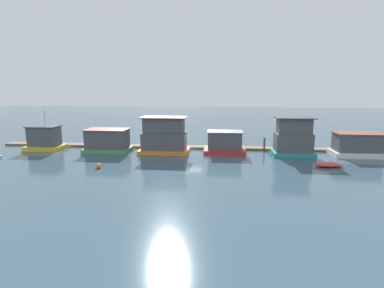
{
  "coord_description": "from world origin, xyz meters",
  "views": [
    {
      "loc": [
        3.98,
        -40.67,
        8.95
      ],
      "look_at": [
        0.0,
        -1.0,
        1.4
      ],
      "focal_mm": 28.0,
      "sensor_mm": 36.0,
      "label": 1
    }
  ],
  "objects_px": {
    "houseboat_yellow": "(45,139)",
    "houseboat_teal": "(293,138)",
    "buoy_orange": "(99,166)",
    "houseboat_green": "(108,141)",
    "houseboat_orange": "(164,137)",
    "dinghy_red": "(328,165)",
    "mooring_post_far_right": "(101,142)",
    "houseboat_red": "(225,143)",
    "mooring_post_far_left": "(264,144)",
    "houseboat_white": "(357,145)"
  },
  "relations": [
    {
      "from": "houseboat_white",
      "to": "dinghy_red",
      "type": "distance_m",
      "value": 8.53
    },
    {
      "from": "buoy_orange",
      "to": "houseboat_red",
      "type": "bearing_deg",
      "value": 34.59
    },
    {
      "from": "houseboat_green",
      "to": "mooring_post_far_right",
      "type": "height_order",
      "value": "houseboat_green"
    },
    {
      "from": "houseboat_red",
      "to": "mooring_post_far_left",
      "type": "distance_m",
      "value": 5.83
    },
    {
      "from": "houseboat_orange",
      "to": "houseboat_white",
      "type": "bearing_deg",
      "value": 1.37
    },
    {
      "from": "mooring_post_far_right",
      "to": "mooring_post_far_left",
      "type": "bearing_deg",
      "value": 0.0
    },
    {
      "from": "mooring_post_far_left",
      "to": "buoy_orange",
      "type": "relative_size",
      "value": 3.45
    },
    {
      "from": "houseboat_orange",
      "to": "houseboat_red",
      "type": "relative_size",
      "value": 1.2
    },
    {
      "from": "mooring_post_far_left",
      "to": "buoy_orange",
      "type": "xyz_separation_m",
      "value": [
        -19.78,
        -11.28,
        -0.69
      ]
    },
    {
      "from": "mooring_post_far_left",
      "to": "houseboat_green",
      "type": "bearing_deg",
      "value": -173.86
    },
    {
      "from": "houseboat_orange",
      "to": "houseboat_white",
      "type": "height_order",
      "value": "houseboat_orange"
    },
    {
      "from": "houseboat_red",
      "to": "houseboat_teal",
      "type": "height_order",
      "value": "houseboat_teal"
    },
    {
      "from": "houseboat_yellow",
      "to": "buoy_orange",
      "type": "xyz_separation_m",
      "value": [
        11.99,
        -9.27,
        -1.29
      ]
    },
    {
      "from": "houseboat_yellow",
      "to": "houseboat_teal",
      "type": "xyz_separation_m",
      "value": [
        35.18,
        -0.29,
        0.74
      ]
    },
    {
      "from": "houseboat_red",
      "to": "buoy_orange",
      "type": "height_order",
      "value": "houseboat_red"
    },
    {
      "from": "houseboat_green",
      "to": "houseboat_red",
      "type": "distance_m",
      "value": 16.52
    },
    {
      "from": "houseboat_yellow",
      "to": "buoy_orange",
      "type": "height_order",
      "value": "houseboat_yellow"
    },
    {
      "from": "houseboat_orange",
      "to": "houseboat_teal",
      "type": "relative_size",
      "value": 1.27
    },
    {
      "from": "houseboat_teal",
      "to": "mooring_post_far_left",
      "type": "bearing_deg",
      "value": 145.97
    },
    {
      "from": "dinghy_red",
      "to": "mooring_post_far_right",
      "type": "height_order",
      "value": "mooring_post_far_right"
    },
    {
      "from": "mooring_post_far_left",
      "to": "buoy_orange",
      "type": "height_order",
      "value": "mooring_post_far_left"
    },
    {
      "from": "dinghy_red",
      "to": "houseboat_orange",
      "type": "bearing_deg",
      "value": 164.35
    },
    {
      "from": "houseboat_yellow",
      "to": "houseboat_red",
      "type": "distance_m",
      "value": 26.16
    },
    {
      "from": "houseboat_white",
      "to": "buoy_orange",
      "type": "distance_m",
      "value": 33.01
    },
    {
      "from": "houseboat_orange",
      "to": "buoy_orange",
      "type": "xyz_separation_m",
      "value": [
        -5.81,
        -8.87,
        -1.98
      ]
    },
    {
      "from": "mooring_post_far_right",
      "to": "buoy_orange",
      "type": "distance_m",
      "value": 12.07
    },
    {
      "from": "houseboat_yellow",
      "to": "dinghy_red",
      "type": "xyz_separation_m",
      "value": [
        37.9,
        -6.03,
        -1.32
      ]
    },
    {
      "from": "houseboat_green",
      "to": "houseboat_white",
      "type": "relative_size",
      "value": 0.99
    },
    {
      "from": "mooring_post_far_right",
      "to": "houseboat_white",
      "type": "bearing_deg",
      "value": -2.86
    },
    {
      "from": "buoy_orange",
      "to": "houseboat_yellow",
      "type": "bearing_deg",
      "value": 142.29
    },
    {
      "from": "houseboat_green",
      "to": "buoy_orange",
      "type": "height_order",
      "value": "houseboat_green"
    },
    {
      "from": "buoy_orange",
      "to": "houseboat_teal",
      "type": "bearing_deg",
      "value": 21.17
    },
    {
      "from": "buoy_orange",
      "to": "mooring_post_far_left",
      "type": "bearing_deg",
      "value": 29.68
    },
    {
      "from": "mooring_post_far_right",
      "to": "houseboat_yellow",
      "type": "bearing_deg",
      "value": -165.5
    },
    {
      "from": "houseboat_orange",
      "to": "dinghy_red",
      "type": "height_order",
      "value": "houseboat_orange"
    },
    {
      "from": "houseboat_teal",
      "to": "buoy_orange",
      "type": "bearing_deg",
      "value": -158.83
    },
    {
      "from": "houseboat_red",
      "to": "buoy_orange",
      "type": "relative_size",
      "value": 10.06
    },
    {
      "from": "houseboat_red",
      "to": "mooring_post_far_left",
      "type": "bearing_deg",
      "value": 15.02
    },
    {
      "from": "houseboat_white",
      "to": "mooring_post_far_left",
      "type": "xyz_separation_m",
      "value": [
        -11.81,
        1.79,
        -0.49
      ]
    },
    {
      "from": "houseboat_teal",
      "to": "mooring_post_far_right",
      "type": "distance_m",
      "value": 27.56
    },
    {
      "from": "houseboat_green",
      "to": "buoy_orange",
      "type": "relative_size",
      "value": 11.2
    },
    {
      "from": "houseboat_orange",
      "to": "mooring_post_far_right",
      "type": "height_order",
      "value": "houseboat_orange"
    },
    {
      "from": "houseboat_yellow",
      "to": "buoy_orange",
      "type": "distance_m",
      "value": 15.21
    },
    {
      "from": "houseboat_red",
      "to": "dinghy_red",
      "type": "distance_m",
      "value": 13.49
    },
    {
      "from": "houseboat_yellow",
      "to": "houseboat_white",
      "type": "bearing_deg",
      "value": 0.28
    },
    {
      "from": "houseboat_teal",
      "to": "houseboat_white",
      "type": "bearing_deg",
      "value": 3.46
    },
    {
      "from": "houseboat_white",
      "to": "buoy_orange",
      "type": "height_order",
      "value": "houseboat_white"
    },
    {
      "from": "mooring_post_far_left",
      "to": "buoy_orange",
      "type": "distance_m",
      "value": 22.78
    },
    {
      "from": "houseboat_yellow",
      "to": "houseboat_teal",
      "type": "bearing_deg",
      "value": -0.48
    },
    {
      "from": "houseboat_orange",
      "to": "mooring_post_far_right",
      "type": "relative_size",
      "value": 3.61
    }
  ]
}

